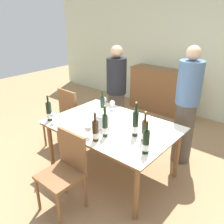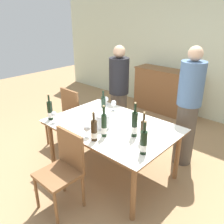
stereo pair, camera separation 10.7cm
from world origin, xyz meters
TOP-DOWN VIEW (x-y plane):
  - ground_plane at (0.00, 0.00)m, footprint 12.00×12.00m
  - back_wall at (0.00, 2.69)m, footprint 8.00×0.10m
  - sideboard_cabinet at (-0.60, 2.40)m, footprint 1.43×0.46m
  - dining_table at (0.00, 0.00)m, footprint 1.64×1.13m
  - ice_bucket at (-0.03, -0.14)m, footprint 0.20×0.20m
  - wine_bottle_0 at (0.13, -0.28)m, footprint 0.07×0.07m
  - wine_bottle_1 at (0.54, -0.08)m, footprint 0.07×0.07m
  - wine_bottle_2 at (0.12, -0.43)m, footprint 0.07×0.07m
  - wine_bottle_3 at (0.69, -0.28)m, footprint 0.07×0.07m
  - wine_bottle_4 at (-0.32, 0.17)m, footprint 0.06×0.06m
  - wine_bottle_5 at (0.39, -0.04)m, footprint 0.07×0.07m
  - wine_bottle_6 at (-0.73, -0.44)m, footprint 0.07×0.07m
  - wine_glass_0 at (-0.62, -0.45)m, footprint 0.07×0.07m
  - wine_glass_1 at (0.00, -0.43)m, footprint 0.08×0.08m
  - wine_glass_2 at (-0.53, 0.45)m, footprint 0.08×0.08m
  - wine_glass_3 at (-0.32, 0.39)m, footprint 0.08×0.08m
  - chair_left_end at (-1.12, 0.09)m, footprint 0.42×0.42m
  - chair_near_front at (0.01, -0.79)m, footprint 0.42×0.42m
  - person_host at (-0.63, 0.86)m, footprint 0.33×0.33m
  - person_guest_left at (0.60, 0.90)m, footprint 0.33×0.33m

SIDE VIEW (x-z plane):
  - ground_plane at x=0.00m, z-range 0.00..0.00m
  - sideboard_cabinet at x=-0.60m, z-range 0.00..0.95m
  - chair_near_front at x=0.01m, z-range 0.07..0.98m
  - chair_left_end at x=-1.12m, z-range 0.07..0.98m
  - dining_table at x=0.00m, z-range 0.30..1.03m
  - person_host at x=-0.63m, z-range 0.00..1.60m
  - wine_glass_2 at x=-0.53m, z-range 0.76..0.90m
  - ice_bucket at x=-0.03m, z-range 0.74..0.92m
  - wine_glass_3 at x=-0.32m, z-range 0.76..0.91m
  - wine_glass_0 at x=-0.62m, z-range 0.76..0.92m
  - wine_glass_1 at x=0.00m, z-range 0.76..0.92m
  - wine_bottle_2 at x=0.12m, z-range 0.67..1.03m
  - person_guest_left at x=0.60m, z-range 0.00..1.70m
  - wine_bottle_1 at x=0.54m, z-range 0.67..1.03m
  - wine_bottle_6 at x=-0.73m, z-range 0.67..1.04m
  - wine_bottle_3 at x=0.69m, z-range 0.67..1.04m
  - wine_bottle_4 at x=-0.32m, z-range 0.69..1.04m
  - wine_bottle_0 at x=0.13m, z-range 0.67..1.06m
  - wine_bottle_5 at x=0.39m, z-range 0.67..1.09m
  - back_wall at x=0.00m, z-range 0.00..2.80m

